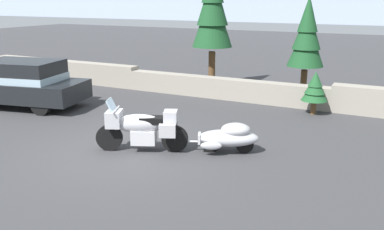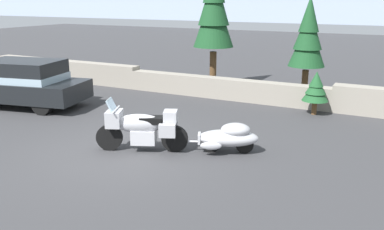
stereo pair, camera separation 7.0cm
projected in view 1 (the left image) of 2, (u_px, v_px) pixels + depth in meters
The scene contains 8 objects.
ground_plane at pixel (123, 152), 10.45m from camera, with size 80.00×80.00×0.00m, color #38383A.
stone_guard_wall at pixel (226, 87), 15.82m from camera, with size 24.00×0.58×0.93m.
touring_motorcycle at pixel (141, 127), 10.35m from camera, with size 2.17×1.28×1.33m.
car_shaped_trailer at pixel (229, 137), 10.29m from camera, with size 2.16×1.24×0.76m.
suv_at_left_edge at pixel (19, 83), 14.61m from camera, with size 5.09×2.87×1.63m.
pine_tree_tall at pixel (213, 7), 17.00m from camera, with size 1.66×1.66×5.34m.
pine_tree_secondary at pixel (307, 35), 15.35m from camera, with size 1.35×1.35×3.82m.
pine_sapling_near at pixel (315, 88), 13.58m from camera, with size 0.86×0.86×1.43m.
Camera 1 is at (5.96, -7.99, 3.71)m, focal length 39.09 mm.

